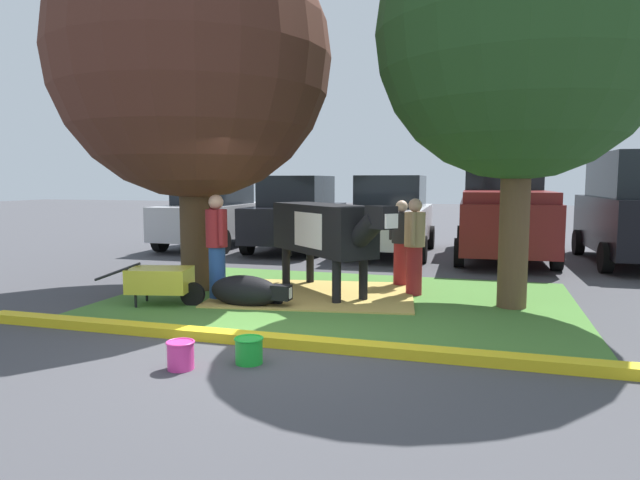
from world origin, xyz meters
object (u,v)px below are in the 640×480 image
shade_tree_right (521,35)px  sedan_blue (297,214)px  pickup_truck_maroon (503,212)px  suv_black (639,208)px  bucket_pink (181,354)px  sedan_silver (214,212)px  cow_holstein (325,230)px  person_handler (415,244)px  person_visitor_near (217,244)px  shade_tree_left (192,60)px  hatchback_white (391,216)px  wheelbarrow (162,281)px  calf_lying (247,291)px  bucket_green (249,350)px  person_visitor_far (401,241)px

shade_tree_right → sedan_blue: (-5.38, 5.86, -2.97)m
pickup_truck_maroon → suv_black: size_ratio=1.17×
bucket_pink → sedan_silver: sedan_silver is taller
sedan_silver → pickup_truck_maroon: size_ratio=0.82×
shade_tree_right → cow_holstein: bearing=177.6°
person_handler → sedan_silver: size_ratio=0.36×
person_visitor_near → suv_black: (7.34, 6.18, 0.37)m
shade_tree_left → hatchback_white: (2.43, 5.76, -2.91)m
shade_tree_left → shade_tree_right: 5.17m
wheelbarrow → hatchback_white: bearing=71.5°
calf_lying → person_visitor_near: (-0.64, 0.31, 0.67)m
pickup_truck_maroon → person_handler: bearing=-105.9°
shade_tree_left → wheelbarrow: bearing=-86.2°
person_handler → sedan_blue: sedan_blue is taller
calf_lying → bucket_pink: bearing=-79.7°
wheelbarrow → suv_black: (7.97, 6.78, 0.88)m
hatchback_white → suv_black: suv_black is taller
wheelbarrow → person_handler: bearing=27.2°
shade_tree_left → person_visitor_near: shade_tree_left is taller
wheelbarrow → sedan_silver: sedan_silver is taller
shade_tree_left → sedan_blue: bearing=92.0°
calf_lying → bucket_pink: (0.50, -2.77, -0.09)m
calf_lying → sedan_blue: 7.13m
calf_lying → bucket_green: size_ratio=4.24×
shade_tree_left → person_handler: (3.66, 0.60, -3.03)m
calf_lying → bucket_pink: size_ratio=4.49×
person_handler → pickup_truck_maroon: bearing=74.1°
shade_tree_left → hatchback_white: 6.89m
bucket_pink → person_handler: bearing=67.3°
wheelbarrow → pickup_truck_maroon: 8.78m
person_visitor_far → bucket_pink: bearing=-106.3°
person_visitor_near → suv_black: size_ratio=0.36×
wheelbarrow → sedan_blue: 7.24m
cow_holstein → person_visitor_near: (-1.53, -0.87, -0.19)m
person_handler → wheelbarrow: (-3.58, -1.84, -0.48)m
person_visitor_far → pickup_truck_maroon: bearing=68.0°
wheelbarrow → bucket_pink: (1.77, -2.47, -0.24)m
calf_lying → person_visitor_near: size_ratio=0.78×
person_visitor_near → hatchback_white: bearing=75.0°
hatchback_white → pickup_truck_maroon: 2.75m
shade_tree_left → hatchback_white: size_ratio=1.40×
person_visitor_far → pickup_truck_maroon: pickup_truck_maroon is taller
cow_holstein → pickup_truck_maroon: pickup_truck_maroon is taller
sedan_silver → pickup_truck_maroon: bearing=-0.1°
wheelbarrow → bucket_green: bearing=-41.8°
shade_tree_right → person_visitor_far: size_ratio=3.90×
bucket_green → pickup_truck_maroon: size_ratio=0.06×
person_visitor_far → bucket_green: 4.82m
hatchback_white → pickup_truck_maroon: (2.74, 0.13, 0.13)m
cow_holstein → person_visitor_far: bearing=45.3°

